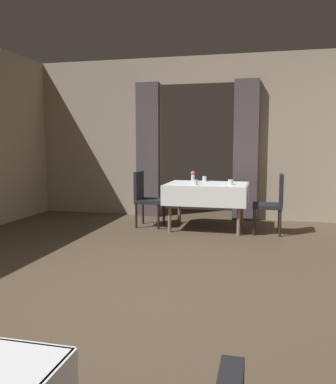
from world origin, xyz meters
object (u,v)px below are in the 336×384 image
object	(u,v)px
flower_vase_mid	(193,176)
glass_mid_c	(195,182)
glass_mid_b	(205,179)
dining_table_mid	(207,190)
chair_mid_left	(146,196)
chair_mid_right	(273,201)
glass_mid_d	(231,182)

from	to	relation	value
flower_vase_mid	glass_mid_c	xyz separation A→B (m)	(0.10, -0.36, -0.06)
glass_mid_b	dining_table_mid	bearing A→B (deg)	-74.22
chair_mid_left	chair_mid_right	bearing A→B (deg)	-2.60
glass_mid_d	glass_mid_c	bearing A→B (deg)	-157.39
chair_mid_left	glass_mid_d	bearing A→B (deg)	-2.54
dining_table_mid	flower_vase_mid	world-z (taller)	flower_vase_mid
glass_mid_c	glass_mid_d	size ratio (longest dim) A/B	1.06
dining_table_mid	chair_mid_left	xyz separation A→B (m)	(-1.04, -0.02, -0.13)
flower_vase_mid	chair_mid_right	bearing A→B (deg)	-7.51
flower_vase_mid	glass_mid_c	bearing A→B (deg)	-74.21
chair_mid_left	flower_vase_mid	size ratio (longest dim) A/B	4.65
chair_mid_right	glass_mid_c	distance (m)	1.23
chair_mid_left	chair_mid_right	size ratio (longest dim) A/B	1.00
chair_mid_right	flower_vase_mid	bearing A→B (deg)	172.49
chair_mid_right	glass_mid_d	size ratio (longest dim) A/B	11.13
dining_table_mid	glass_mid_b	size ratio (longest dim) A/B	14.14
dining_table_mid	glass_mid_d	world-z (taller)	glass_mid_d
dining_table_mid	glass_mid_b	xyz separation A→B (m)	(-0.09, 0.33, 0.15)
glass_mid_c	chair_mid_left	bearing A→B (deg)	162.42
chair_mid_right	flower_vase_mid	world-z (taller)	flower_vase_mid
glass_mid_b	glass_mid_d	distance (m)	0.63
dining_table_mid	glass_mid_d	size ratio (longest dim) A/B	15.74
chair_mid_left	glass_mid_d	world-z (taller)	chair_mid_left
chair_mid_left	flower_vase_mid	world-z (taller)	flower_vase_mid
dining_table_mid	chair_mid_left	size ratio (longest dim) A/B	1.41
dining_table_mid	glass_mid_c	xyz separation A→B (m)	(-0.14, -0.31, 0.15)
flower_vase_mid	glass_mid_b	bearing A→B (deg)	60.65
flower_vase_mid	glass_mid_c	distance (m)	0.38
glass_mid_b	chair_mid_left	bearing A→B (deg)	-159.77
chair_mid_right	glass_mid_c	size ratio (longest dim) A/B	10.54
flower_vase_mid	glass_mid_d	distance (m)	0.65
chair_mid_right	glass_mid_b	world-z (taller)	chair_mid_right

